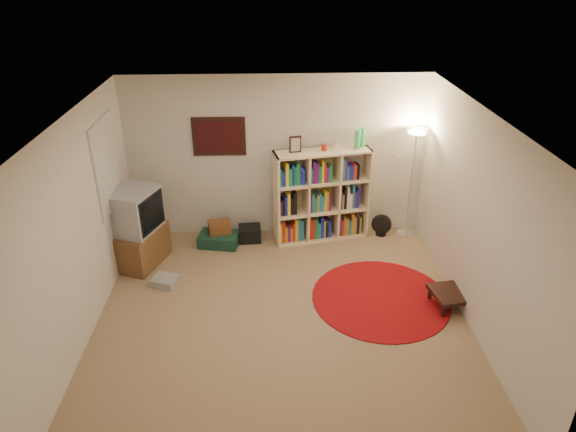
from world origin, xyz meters
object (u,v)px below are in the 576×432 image
at_px(bookshelf, 320,197).
at_px(side_table, 451,294).
at_px(suitcase, 219,239).
at_px(tv_stand, 138,229).
at_px(floor_lamp, 415,148).
at_px(floor_fan, 381,225).

xyz_separation_m(bookshelf, side_table, (1.50, -1.86, -0.51)).
distance_m(suitcase, side_table, 3.48).
xyz_separation_m(bookshelf, suitcase, (-1.55, -0.20, -0.60)).
xyz_separation_m(bookshelf, tv_stand, (-2.63, -0.66, -0.14)).
xyz_separation_m(floor_lamp, floor_fan, (-0.40, -0.02, -1.27)).
xyz_separation_m(floor_fan, suitcase, (-2.54, -0.20, -0.08)).
relative_size(bookshelf, tv_stand, 1.50).
distance_m(floor_fan, tv_stand, 3.70).
distance_m(bookshelf, tv_stand, 2.71).
height_order(bookshelf, tv_stand, bookshelf).
bearing_deg(tv_stand, side_table, 3.85).
height_order(floor_lamp, suitcase, floor_lamp).
height_order(bookshelf, side_table, bookshelf).
xyz_separation_m(bookshelf, floor_fan, (0.99, -0.00, -0.52)).
xyz_separation_m(floor_lamp, suitcase, (-2.94, -0.22, -1.36)).
relative_size(floor_fan, suitcase, 0.55).
height_order(floor_lamp, floor_fan, floor_lamp).
bearing_deg(suitcase, tv_stand, -146.29).
bearing_deg(floor_lamp, side_table, -86.82).
relative_size(bookshelf, suitcase, 2.65).
relative_size(suitcase, side_table, 1.19).
bearing_deg(side_table, floor_lamp, 93.18).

